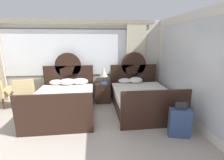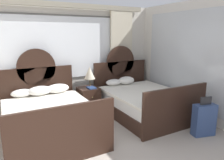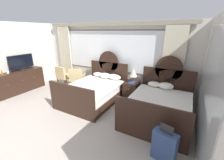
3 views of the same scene
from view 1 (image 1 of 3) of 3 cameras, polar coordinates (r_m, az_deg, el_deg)
name	(u,v)px [view 1 (image 1 of 3)]	position (r m, az deg, el deg)	size (l,w,h in m)	color
wall_back_window	(67,58)	(5.68, -15.90, 7.65)	(6.50, 0.22, 2.70)	beige
wall_right_mirror	(196,70)	(4.16, 28.24, 3.19)	(0.08, 4.47, 2.70)	beige
bed_near_window	(65,100)	(4.73, -16.81, -7.13)	(1.64, 2.22, 1.63)	black
bed_near_mirror	(141,98)	(4.84, 10.49, -6.32)	(1.64, 2.22, 1.63)	black
nightstand_between_beds	(103,92)	(5.30, -3.45, -4.46)	(0.48, 0.51, 0.66)	black
table_lamp_on_nightstand	(104,72)	(5.13, -3.04, 2.83)	(0.27, 0.27, 0.51)	brown
book_on_nightstand	(104,83)	(5.11, -3.01, -1.15)	(0.18, 0.26, 0.03)	navy
armchair_by_window_left	(25,91)	(5.57, -29.03, -3.60)	(0.70, 0.70, 0.89)	tan
suitcase_on_floor	(179,123)	(3.75, 23.27, -14.05)	(0.47, 0.29, 0.79)	navy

